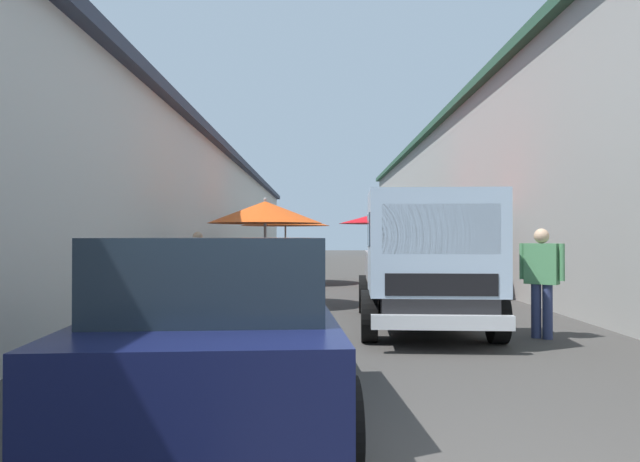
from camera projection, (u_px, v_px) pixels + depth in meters
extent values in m
plane|color=#3D3A38|center=(342.00, 288.00, 16.44)|extent=(90.00, 90.00, 0.00)
cube|color=beige|center=(112.00, 216.00, 18.70)|extent=(49.50, 7.00, 4.29)
cube|color=#383D4C|center=(113.00, 146.00, 18.73)|extent=(49.80, 7.50, 0.24)
cube|color=gray|center=(566.00, 195.00, 18.72)|extent=(49.50, 7.00, 5.65)
cube|color=#284C38|center=(565.00, 105.00, 18.75)|extent=(49.80, 7.50, 0.24)
cylinder|color=#9E9EA3|center=(265.00, 254.00, 11.96)|extent=(0.06, 0.06, 2.20)
cone|color=#D84C14|center=(265.00, 212.00, 11.97)|extent=(2.40, 2.40, 0.46)
sphere|color=#9E9EA3|center=(265.00, 199.00, 11.97)|extent=(0.07, 0.07, 0.07)
cube|color=#9E7547|center=(274.00, 289.00, 11.98)|extent=(0.93, 0.68, 0.73)
sphere|color=orange|center=(284.00, 269.00, 12.18)|extent=(0.09, 0.09, 0.09)
sphere|color=orange|center=(268.00, 269.00, 12.08)|extent=(0.09, 0.09, 0.09)
sphere|color=orange|center=(285.00, 270.00, 11.92)|extent=(0.09, 0.09, 0.09)
sphere|color=orange|center=(267.00, 267.00, 11.82)|extent=(0.09, 0.09, 0.09)
cylinder|color=#9E9EA3|center=(385.00, 247.00, 17.74)|extent=(0.06, 0.06, 2.25)
cone|color=red|center=(385.00, 217.00, 17.75)|extent=(2.88, 2.88, 0.39)
sphere|color=#9E9EA3|center=(385.00, 210.00, 17.75)|extent=(0.07, 0.07, 0.07)
cube|color=#9E7547|center=(392.00, 271.00, 17.74)|extent=(0.84, 0.74, 0.77)
sphere|color=orange|center=(392.00, 257.00, 18.03)|extent=(0.09, 0.09, 0.09)
sphere|color=orange|center=(393.00, 258.00, 17.57)|extent=(0.09, 0.09, 0.09)
sphere|color=orange|center=(397.00, 258.00, 17.71)|extent=(0.09, 0.09, 0.09)
sphere|color=orange|center=(390.00, 256.00, 17.94)|extent=(0.09, 0.09, 0.09)
cylinder|color=#9E9EA3|center=(285.00, 250.00, 17.64)|extent=(0.06, 0.06, 2.12)
cone|color=#D84C14|center=(285.00, 220.00, 17.65)|extent=(2.74, 2.74, 0.33)
sphere|color=#9E9EA3|center=(285.00, 214.00, 17.65)|extent=(0.07, 0.07, 0.07)
cube|color=brown|center=(290.00, 271.00, 17.51)|extent=(0.90, 0.62, 0.85)
sphere|color=orange|center=(283.00, 255.00, 17.63)|extent=(0.09, 0.09, 0.09)
sphere|color=orange|center=(297.00, 255.00, 17.69)|extent=(0.09, 0.09, 0.09)
sphere|color=orange|center=(293.00, 255.00, 17.42)|extent=(0.09, 0.09, 0.09)
cylinder|color=#9E9EA3|center=(432.00, 250.00, 13.56)|extent=(0.06, 0.06, 2.30)
cone|color=red|center=(431.00, 209.00, 13.57)|extent=(2.32, 2.32, 0.36)
sphere|color=#9E9EA3|center=(431.00, 200.00, 13.57)|extent=(0.07, 0.07, 0.07)
cube|color=#9E7547|center=(432.00, 282.00, 13.71)|extent=(0.73, 0.63, 0.75)
sphere|color=orange|center=(426.00, 262.00, 13.73)|extent=(0.09, 0.09, 0.09)
sphere|color=orange|center=(434.00, 264.00, 13.90)|extent=(0.09, 0.09, 0.09)
sphere|color=orange|center=(429.00, 265.00, 13.57)|extent=(0.09, 0.09, 0.09)
cube|color=#0F1438|center=(222.00, 343.00, 4.78)|extent=(4.01, 1.99, 0.64)
cube|color=#19232D|center=(220.00, 272.00, 4.64)|extent=(2.44, 1.67, 0.56)
cube|color=black|center=(238.00, 332.00, 6.69)|extent=(0.22, 1.65, 0.20)
cube|color=silver|center=(188.00, 308.00, 6.67)|extent=(0.08, 0.24, 0.14)
cube|color=silver|center=(289.00, 307.00, 6.75)|extent=(0.08, 0.24, 0.14)
cylinder|color=black|center=(152.00, 347.00, 6.04)|extent=(0.61, 0.24, 0.60)
cylinder|color=black|center=(315.00, 345.00, 6.16)|extent=(0.61, 0.24, 0.60)
cylinder|color=black|center=(53.00, 433.00, 3.40)|extent=(0.61, 0.24, 0.60)
cylinder|color=black|center=(342.00, 426.00, 3.52)|extent=(0.61, 0.24, 0.60)
cube|color=black|center=(419.00, 294.00, 9.55)|extent=(4.88, 1.75, 0.36)
cube|color=#ADC6E0|center=(433.00, 242.00, 7.93)|extent=(1.64, 1.84, 1.40)
cube|color=#19232D|center=(441.00, 229.00, 7.19)|extent=(0.15, 1.47, 0.63)
cube|color=#19232D|center=(433.00, 230.00, 7.93)|extent=(1.15, 1.83, 0.45)
cube|color=black|center=(441.00, 285.00, 7.17)|extent=(0.14, 1.40, 0.28)
cube|color=silver|center=(442.00, 322.00, 7.09)|extent=(0.22, 1.75, 0.18)
cube|color=gray|center=(460.00, 266.00, 10.32)|extent=(3.16, 0.25, 0.50)
cube|color=gray|center=(368.00, 266.00, 10.41)|extent=(3.16, 0.25, 0.50)
cube|color=gray|center=(406.00, 262.00, 11.92)|extent=(0.16, 1.65, 0.50)
cylinder|color=black|center=(497.00, 317.00, 7.86)|extent=(0.73, 0.26, 0.72)
cylinder|color=black|center=(369.00, 316.00, 7.97)|extent=(0.73, 0.26, 0.72)
cylinder|color=black|center=(457.00, 294.00, 10.93)|extent=(0.73, 0.26, 0.72)
cylinder|color=black|center=(365.00, 294.00, 11.03)|extent=(0.73, 0.26, 0.72)
cylinder|color=#665B4C|center=(201.00, 286.00, 12.47)|extent=(0.14, 0.14, 0.77)
cylinder|color=#665B4C|center=(195.00, 286.00, 12.36)|extent=(0.14, 0.14, 0.77)
cube|color=white|center=(198.00, 255.00, 12.42)|extent=(0.47, 0.45, 0.58)
sphere|color=tan|center=(198.00, 237.00, 12.43)|extent=(0.21, 0.21, 0.21)
cylinder|color=white|center=(208.00, 253.00, 12.63)|extent=(0.08, 0.08, 0.52)
cylinder|color=white|center=(187.00, 254.00, 12.22)|extent=(0.08, 0.08, 0.52)
cylinder|color=navy|center=(548.00, 312.00, 8.20)|extent=(0.14, 0.14, 0.78)
cylinder|color=navy|center=(536.00, 311.00, 8.30)|extent=(0.14, 0.14, 0.78)
cube|color=#4C8C59|center=(542.00, 264.00, 8.25)|extent=(0.44, 0.48, 0.58)
sphere|color=tan|center=(542.00, 236.00, 8.26)|extent=(0.21, 0.21, 0.21)
cylinder|color=#4C8C59|center=(562.00, 262.00, 8.09)|extent=(0.08, 0.08, 0.53)
cylinder|color=#4C8C59|center=(522.00, 261.00, 8.42)|extent=(0.08, 0.08, 0.53)
cylinder|color=black|center=(242.00, 301.00, 11.06)|extent=(0.45, 0.14, 0.44)
cylinder|color=black|center=(224.00, 309.00, 9.82)|extent=(0.45, 0.16, 0.44)
cube|color=#3359A5|center=(233.00, 302.00, 10.39)|extent=(0.93, 0.39, 0.08)
ellipsoid|color=black|center=(228.00, 283.00, 10.09)|extent=(0.59, 0.33, 0.20)
cube|color=#3359A5|center=(242.00, 278.00, 11.01)|extent=(0.18, 0.33, 0.56)
cylinder|color=silver|center=(241.00, 273.00, 10.94)|extent=(0.28, 0.09, 0.68)
cylinder|color=black|center=(240.00, 255.00, 10.87)|extent=(0.55, 0.10, 0.04)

